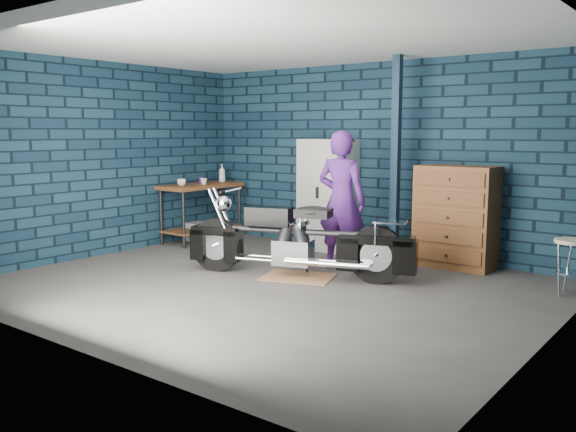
% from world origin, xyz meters
% --- Properties ---
extents(ground, '(6.00, 6.00, 0.00)m').
position_xyz_m(ground, '(0.00, 0.00, 0.00)').
color(ground, '#474542').
rests_on(ground, ground).
extents(room_walls, '(6.02, 5.01, 2.71)m').
position_xyz_m(room_walls, '(0.00, 0.55, 1.90)').
color(room_walls, '#0F2132').
rests_on(room_walls, ground).
extents(support_post, '(0.10, 0.10, 2.70)m').
position_xyz_m(support_post, '(0.55, 1.95, 1.35)').
color(support_post, '#112535').
rests_on(support_post, ground).
extents(workbench, '(0.60, 1.40, 0.91)m').
position_xyz_m(workbench, '(-2.68, 1.61, 0.46)').
color(workbench, brown).
rests_on(workbench, ground).
extents(drip_mat, '(0.98, 0.85, 0.01)m').
position_xyz_m(drip_mat, '(0.01, 0.56, 0.00)').
color(drip_mat, brown).
rests_on(drip_mat, ground).
extents(motorcycle, '(2.46, 1.37, 1.05)m').
position_xyz_m(motorcycle, '(0.01, 0.56, 0.52)').
color(motorcycle, black).
rests_on(motorcycle, ground).
extents(person, '(0.68, 0.49, 1.75)m').
position_xyz_m(person, '(0.17, 1.26, 0.87)').
color(person, '#4D1F75').
rests_on(person, ground).
extents(storage_bin, '(0.47, 0.33, 0.29)m').
position_xyz_m(storage_bin, '(-2.66, 1.58, 0.15)').
color(storage_bin, gray).
rests_on(storage_bin, ground).
extents(locker, '(0.76, 0.54, 1.62)m').
position_xyz_m(locker, '(-0.69, 2.23, 0.81)').
color(locker, beige).
rests_on(locker, ground).
extents(tool_chest, '(0.98, 0.54, 1.30)m').
position_xyz_m(tool_chest, '(1.28, 2.23, 0.65)').
color(tool_chest, brown).
rests_on(tool_chest, ground).
extents(shop_stool, '(0.39, 0.39, 0.61)m').
position_xyz_m(shop_stool, '(2.78, 1.66, 0.30)').
color(shop_stool, beige).
rests_on(shop_stool, ground).
extents(cup_a, '(0.14, 0.14, 0.11)m').
position_xyz_m(cup_a, '(-2.69, 1.21, 0.96)').
color(cup_a, beige).
rests_on(cup_a, workbench).
extents(cup_b, '(0.12, 0.12, 0.10)m').
position_xyz_m(cup_b, '(-2.58, 1.58, 0.96)').
color(cup_b, beige).
rests_on(cup_b, workbench).
extents(mug_purple, '(0.08, 0.08, 0.10)m').
position_xyz_m(mug_purple, '(-2.73, 1.67, 0.96)').
color(mug_purple, '#561964').
rests_on(mug_purple, workbench).
extents(bottle, '(0.13, 0.13, 0.28)m').
position_xyz_m(bottle, '(-2.72, 2.14, 1.05)').
color(bottle, gray).
rests_on(bottle, workbench).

